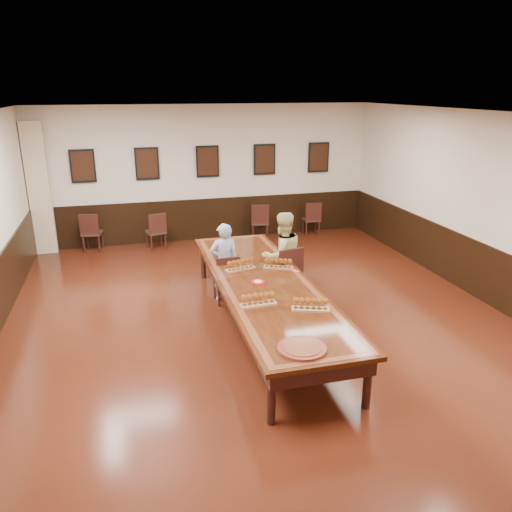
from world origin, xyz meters
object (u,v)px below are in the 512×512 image
object	(u,v)px
spare_chair_c	(260,221)
person_man	(224,262)
chair_man	(226,278)
spare_chair_d	(311,218)
conference_table	(264,290)
spare_chair_a	(92,232)
person_woman	(282,256)
chair_woman	(285,273)
spare_chair_b	(156,230)
carved_platter	(302,348)

from	to	relation	value
spare_chair_c	person_man	size ratio (longest dim) A/B	0.64
chair_man	spare_chair_c	bearing A→B (deg)	-116.59
spare_chair_d	conference_table	bearing A→B (deg)	66.88
spare_chair_a	person_man	size ratio (longest dim) A/B	0.65
person_woman	chair_woman	bearing A→B (deg)	90.00
chair_man	spare_chair_b	world-z (taller)	chair_man
spare_chair_d	spare_chair_c	bearing A→B (deg)	5.76
chair_man	spare_chair_a	bearing A→B (deg)	-59.17
spare_chair_a	carved_platter	size ratio (longest dim) A/B	1.35
chair_man	spare_chair_c	size ratio (longest dim) A/B	0.97
spare_chair_d	carved_platter	bearing A→B (deg)	73.83
spare_chair_a	carved_platter	world-z (taller)	spare_chair_a
chair_man	carved_platter	world-z (taller)	chair_man
person_man	chair_man	bearing A→B (deg)	90.00
chair_woman	spare_chair_c	world-z (taller)	chair_woman
chair_man	chair_woman	world-z (taller)	chair_woman
spare_chair_b	person_man	xyz separation A→B (m)	(0.95, -3.28, 0.26)
chair_man	chair_woman	distance (m)	1.03
spare_chair_b	conference_table	xyz separation A→B (m)	(1.33, -4.47, 0.18)
person_man	spare_chair_c	bearing A→B (deg)	-117.22
spare_chair_b	spare_chair_d	bearing A→B (deg)	168.73
chair_woman	spare_chair_a	distance (m)	5.07
chair_woman	conference_table	bearing A→B (deg)	44.34
spare_chair_a	conference_table	distance (m)	5.44
chair_woman	spare_chair_d	world-z (taller)	chair_woman
spare_chair_d	person_man	world-z (taller)	person_man
chair_man	person_man	bearing A→B (deg)	-90.00
person_man	spare_chair_d	bearing A→B (deg)	-132.87
person_man	person_woman	bearing A→B (deg)	167.66
spare_chair_c	person_man	bearing A→B (deg)	78.87
spare_chair_c	person_woman	bearing A→B (deg)	94.39
chair_man	spare_chair_a	world-z (taller)	spare_chair_a
spare_chair_b	spare_chair_c	bearing A→B (deg)	169.91
chair_man	carved_platter	size ratio (longest dim) A/B	1.31
chair_man	spare_chair_d	world-z (taller)	chair_man
chair_man	spare_chair_d	xyz separation A→B (m)	(2.93, 3.53, -0.01)
spare_chair_a	carved_platter	bearing A→B (deg)	121.36
spare_chair_b	spare_chair_a	bearing A→B (deg)	-22.54
spare_chair_a	person_man	distance (m)	4.23
person_man	person_woman	size ratio (longest dim) A/B	0.89
spare_chair_d	spare_chair_a	bearing A→B (deg)	4.97
spare_chair_c	person_woman	size ratio (longest dim) A/B	0.57
person_woman	chair_man	bearing A→B (deg)	-15.74
chair_woman	spare_chair_b	world-z (taller)	chair_woman
spare_chair_c	spare_chair_a	bearing A→B (deg)	12.69
spare_chair_a	spare_chair_c	distance (m)	3.94
chair_man	person_woman	distance (m)	1.05
spare_chair_a	spare_chair_b	world-z (taller)	spare_chair_a
person_woman	conference_table	bearing A→B (deg)	47.99
spare_chair_b	person_woman	bearing A→B (deg)	105.80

